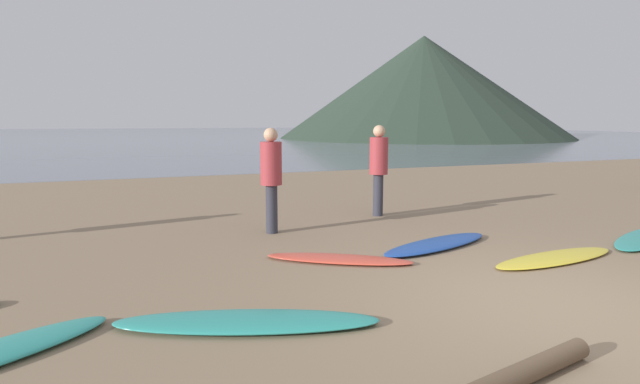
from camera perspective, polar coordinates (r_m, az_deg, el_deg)
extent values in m
cube|color=#8C7559|center=(14.44, -4.34, 0.28)|extent=(120.00, 120.00, 0.20)
cube|color=slate|center=(67.37, -17.54, 6.26)|extent=(140.00, 100.00, 0.01)
cone|color=#28382B|center=(54.27, 11.64, 11.61)|extent=(29.86, 29.86, 10.46)
ellipsoid|color=teal|center=(4.82, -8.36, -14.42)|extent=(2.52, 1.35, 0.10)
ellipsoid|color=#D84C38|center=(6.80, 2.16, -7.63)|extent=(1.94, 1.45, 0.07)
ellipsoid|color=#1E479E|center=(7.73, 13.17, -5.80)|extent=(2.27, 1.22, 0.10)
ellipsoid|color=yellow|center=(7.58, 25.27, -6.81)|extent=(2.23, 0.80, 0.06)
cylinder|color=#2D2D38|center=(8.44, -5.53, -1.94)|extent=(0.20, 0.20, 0.82)
cylinder|color=#9E3338|center=(8.33, -5.60, 3.27)|extent=(0.36, 0.36, 0.71)
sphere|color=tan|center=(8.31, -5.65, 6.52)|extent=(0.23, 0.23, 0.23)
cylinder|color=#2D2D38|center=(9.98, 6.64, -0.34)|extent=(0.20, 0.20, 0.83)
cylinder|color=#9E3338|center=(9.89, 6.72, 4.13)|extent=(0.36, 0.36, 0.72)
sphere|color=tan|center=(9.87, 6.77, 6.91)|extent=(0.24, 0.24, 0.24)
cylinder|color=brown|center=(4.06, 21.63, -18.91)|extent=(1.60, 0.51, 0.16)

